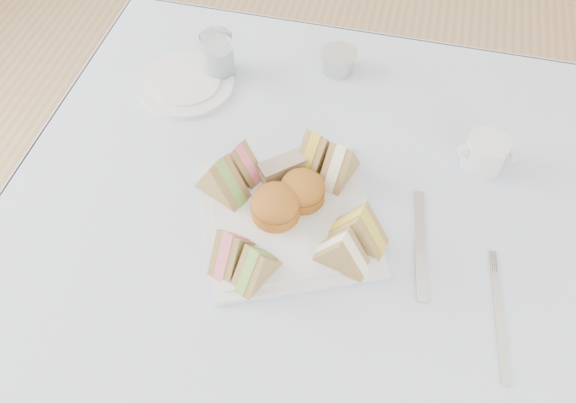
% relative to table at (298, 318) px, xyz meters
% --- Properties ---
extents(floor, '(4.00, 4.00, 0.00)m').
position_rel_table_xyz_m(floor, '(0.00, 0.00, -0.37)').
color(floor, '#9E7751').
rests_on(floor, ground).
extents(table, '(0.90, 0.90, 0.74)m').
position_rel_table_xyz_m(table, '(0.00, 0.00, 0.00)').
color(table, brown).
rests_on(table, floor).
extents(tablecloth, '(1.02, 1.02, 0.01)m').
position_rel_table_xyz_m(tablecloth, '(0.00, 0.00, 0.37)').
color(tablecloth, '#B3BDD2').
rests_on(tablecloth, table).
extents(serving_plate, '(0.35, 0.35, 0.01)m').
position_rel_table_xyz_m(serving_plate, '(-0.02, 0.00, 0.38)').
color(serving_plate, silver).
rests_on(serving_plate, tablecloth).
extents(sandwich_fl_a, '(0.06, 0.09, 0.07)m').
position_rel_table_xyz_m(sandwich_fl_a, '(-0.09, -0.09, 0.42)').
color(sandwich_fl_a, olive).
rests_on(sandwich_fl_a, serving_plate).
extents(sandwich_fl_b, '(0.07, 0.09, 0.07)m').
position_rel_table_xyz_m(sandwich_fl_b, '(-0.04, -0.11, 0.42)').
color(sandwich_fl_b, olive).
rests_on(sandwich_fl_b, serving_plate).
extents(sandwich_fr_a, '(0.10, 0.06, 0.08)m').
position_rel_table_xyz_m(sandwich_fr_a, '(0.09, -0.02, 0.43)').
color(sandwich_fr_a, olive).
rests_on(sandwich_fr_a, serving_plate).
extents(sandwich_fr_b, '(0.09, 0.06, 0.07)m').
position_rel_table_xyz_m(sandwich_fr_b, '(0.08, -0.06, 0.43)').
color(sandwich_fr_b, olive).
rests_on(sandwich_fr_b, serving_plate).
extents(sandwich_bl_a, '(0.10, 0.08, 0.08)m').
position_rel_table_xyz_m(sandwich_bl_a, '(-0.14, 0.02, 0.43)').
color(sandwich_bl_a, olive).
rests_on(sandwich_bl_a, serving_plate).
extents(sandwich_bl_b, '(0.09, 0.07, 0.07)m').
position_rel_table_xyz_m(sandwich_bl_b, '(-0.12, 0.07, 0.42)').
color(sandwich_bl_b, olive).
rests_on(sandwich_bl_b, serving_plate).
extents(sandwich_br_a, '(0.06, 0.10, 0.08)m').
position_rel_table_xyz_m(sandwich_br_a, '(0.04, 0.10, 0.43)').
color(sandwich_br_a, olive).
rests_on(sandwich_br_a, serving_plate).
extents(sandwich_br_b, '(0.07, 0.10, 0.08)m').
position_rel_table_xyz_m(sandwich_br_b, '(-0.00, 0.12, 0.43)').
color(sandwich_br_b, olive).
rests_on(sandwich_br_b, serving_plate).
extents(scone_left, '(0.11, 0.11, 0.05)m').
position_rel_table_xyz_m(scone_left, '(-0.04, 0.00, 0.41)').
color(scone_left, '#A04510').
rests_on(scone_left, serving_plate).
extents(scone_right, '(0.10, 0.10, 0.05)m').
position_rel_table_xyz_m(scone_right, '(-0.01, 0.04, 0.41)').
color(scone_right, '#A04510').
rests_on(scone_right, serving_plate).
extents(pastry_slice, '(0.08, 0.08, 0.04)m').
position_rel_table_xyz_m(pastry_slice, '(-0.05, 0.08, 0.41)').
color(pastry_slice, tan).
rests_on(pastry_slice, serving_plate).
extents(side_plate, '(0.23, 0.23, 0.01)m').
position_rel_table_xyz_m(side_plate, '(-0.29, 0.26, 0.38)').
color(side_plate, silver).
rests_on(side_plate, tablecloth).
extents(water_glass, '(0.08, 0.08, 0.09)m').
position_rel_table_xyz_m(water_glass, '(-0.24, 0.31, 0.42)').
color(water_glass, white).
rests_on(water_glass, tablecloth).
extents(tea_strainer, '(0.09, 0.09, 0.04)m').
position_rel_table_xyz_m(tea_strainer, '(-0.01, 0.38, 0.40)').
color(tea_strainer, '#B9B9B9').
rests_on(tea_strainer, tablecloth).
extents(knife, '(0.04, 0.20, 0.00)m').
position_rel_table_xyz_m(knife, '(0.19, 0.01, 0.38)').
color(knife, '#B9B9B9').
rests_on(knife, tablecloth).
extents(fork, '(0.03, 0.18, 0.00)m').
position_rel_table_xyz_m(fork, '(0.32, -0.10, 0.38)').
color(fork, '#B9B9B9').
rests_on(fork, tablecloth).
extents(creamer_jug, '(0.09, 0.09, 0.06)m').
position_rel_table_xyz_m(creamer_jug, '(0.28, 0.20, 0.41)').
color(creamer_jug, silver).
rests_on(creamer_jug, tablecloth).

